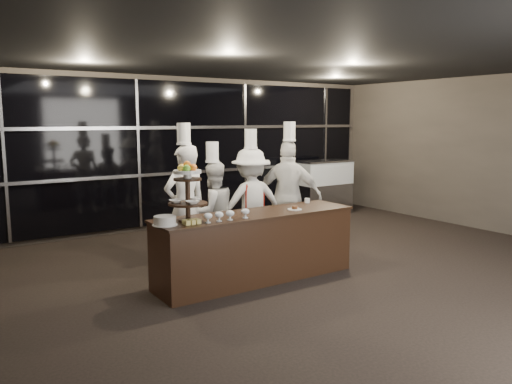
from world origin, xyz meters
TOP-DOWN VIEW (x-y plane):
  - room at (0.00, 0.00)m, footprint 10.00×10.00m
  - window_wall at (0.00, 4.94)m, footprint 8.60×0.10m
  - buffet_counter at (-0.96, 1.24)m, footprint 2.84×0.74m
  - display_stand at (-1.96, 1.24)m, footprint 0.48×0.48m
  - compotes at (-1.56, 1.02)m, footprint 0.65×0.11m
  - layer_cake at (-2.29, 1.19)m, footprint 0.30×0.30m
  - pastry_squares at (-2.00, 1.08)m, footprint 0.20×0.13m
  - small_plate at (-0.38, 1.14)m, footprint 0.20×0.20m
  - chef_cup at (0.13, 1.49)m, footprint 0.08×0.08m
  - display_case at (2.95, 4.30)m, footprint 1.31×0.57m
  - chef_a at (-1.51, 2.26)m, footprint 0.69×0.49m
  - chef_b at (-1.02, 2.33)m, footprint 0.75×0.58m
  - chef_c at (-0.37, 2.27)m, footprint 1.19×0.80m
  - chef_d at (0.30, 2.16)m, footprint 1.07×1.07m

SIDE VIEW (x-z plane):
  - buffet_counter at x=-0.96m, z-range 0.01..0.93m
  - display_case at x=2.95m, z-range 0.07..1.31m
  - chef_b at x=-1.02m, z-range -0.13..1.70m
  - chef_c at x=-0.37m, z-range -0.14..1.87m
  - chef_d at x=0.30m, z-range -0.14..1.99m
  - chef_a at x=-1.51m, z-range -0.13..1.99m
  - small_plate at x=-0.38m, z-range 0.91..0.96m
  - pastry_squares at x=-2.00m, z-range 0.92..0.97m
  - chef_cup at x=0.13m, z-range 0.92..0.99m
  - layer_cake at x=-2.29m, z-range 0.92..1.03m
  - compotes at x=-1.56m, z-range 0.94..1.06m
  - display_stand at x=-1.96m, z-range 0.97..1.71m
  - room at x=0.00m, z-range -3.50..6.50m
  - window_wall at x=0.00m, z-range 0.10..2.90m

